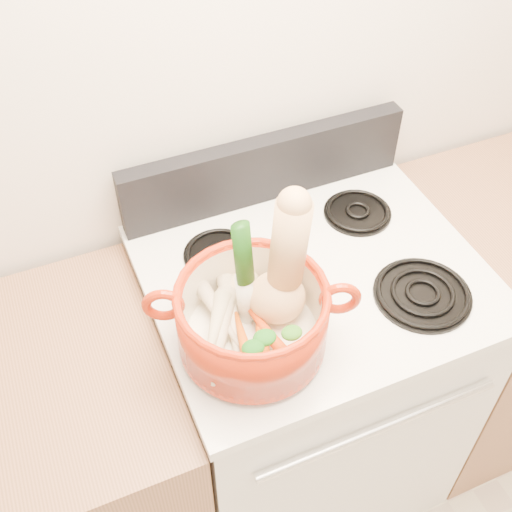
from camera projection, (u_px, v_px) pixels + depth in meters
name	position (u px, v px, depth m)	size (l,w,h in m)	color
wall_back	(258.00, 67.00, 1.48)	(3.50, 0.02, 2.60)	silver
stove_body	(304.00, 385.00, 1.87)	(0.76, 0.65, 0.92)	silver
cooktop	(315.00, 276.00, 1.52)	(0.78, 0.67, 0.03)	white
control_backsplash	(265.00, 169.00, 1.64)	(0.76, 0.05, 0.18)	black
oven_handle	(380.00, 428.00, 1.42)	(0.02, 0.02, 0.60)	silver
burner_front_left	(270.00, 347.00, 1.35)	(0.22, 0.22, 0.02)	black
burner_front_right	(423.00, 293.00, 1.45)	(0.22, 0.22, 0.02)	black
burner_back_left	(219.00, 253.00, 1.54)	(0.17, 0.17, 0.02)	black
burner_back_right	(358.00, 211.00, 1.65)	(0.17, 0.17, 0.02)	black
dutch_oven	(252.00, 318.00, 1.30)	(0.31, 0.31, 0.15)	#A22209
pot_handle_left	(163.00, 305.00, 1.25)	(0.09, 0.09, 0.02)	#A22209
pot_handle_right	(340.00, 298.00, 1.27)	(0.09, 0.09, 0.02)	#A22209
squash	(278.00, 265.00, 1.25)	(0.13, 0.13, 0.30)	#E3AD74
leek	(245.00, 274.00, 1.26)	(0.04, 0.04, 0.26)	white
ginger	(238.00, 287.00, 1.38)	(0.09, 0.07, 0.05)	tan
parsnip_0	(233.00, 322.00, 1.32)	(0.04, 0.04, 0.22)	beige
parsnip_1	(220.00, 335.00, 1.28)	(0.04, 0.04, 0.21)	beige
parsnip_2	(220.00, 314.00, 1.32)	(0.04, 0.04, 0.17)	beige
parsnip_3	(214.00, 330.00, 1.28)	(0.04, 0.04, 0.18)	beige
carrot_0	(261.00, 332.00, 1.30)	(0.03, 0.03, 0.17)	#CD5A0A
carrot_1	(244.00, 345.00, 1.28)	(0.03, 0.03, 0.16)	#C25C09
carrot_2	(266.00, 332.00, 1.29)	(0.03, 0.03, 0.17)	#DF3D0B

